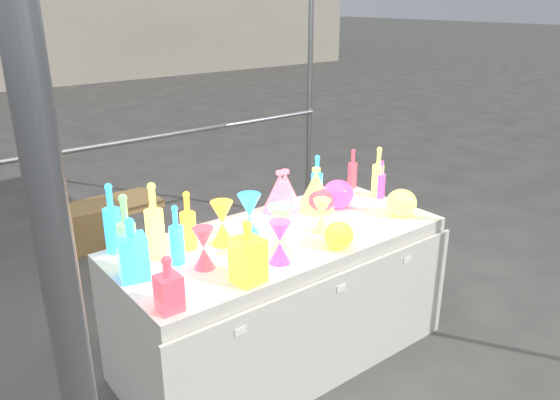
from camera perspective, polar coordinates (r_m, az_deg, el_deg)
ground at (r=3.31m, az=-0.00°, el=-15.60°), size 80.00×80.00×0.00m
display_table at (r=3.10m, az=0.11°, el=-10.08°), size 1.84×0.83×0.75m
cardboard_box_closed at (r=4.75m, az=-19.17°, el=-2.61°), size 0.51×0.40×0.35m
cardboard_box_flat at (r=5.60m, az=-16.46°, el=-0.39°), size 0.75×0.54×0.06m
bottle_0 at (r=2.76m, az=-9.61°, el=-2.10°), size 0.08×0.08×0.31m
bottle_1 at (r=2.80m, az=-17.17°, el=-1.82°), size 0.11×0.11×0.36m
bottle_4 at (r=2.68m, az=-13.01°, el=-2.09°), size 0.09×0.09×0.38m
bottle_5 at (r=2.54m, az=-15.73°, el=-3.55°), size 0.10×0.10×0.39m
bottle_6 at (r=2.74m, az=-13.03°, el=-2.92°), size 0.08×0.08×0.27m
bottle_7 at (r=2.62m, az=-10.78°, el=-3.56°), size 0.08×0.08×0.30m
decanter_0 at (r=2.41m, az=-3.38°, el=-5.38°), size 0.14×0.14×0.30m
decanter_1 at (r=2.25m, az=-11.60°, el=-8.52°), size 0.10×0.10×0.25m
decanter_2 at (r=2.53m, az=-15.21°, el=-4.89°), size 0.15×0.15×0.29m
hourglass_0 at (r=2.57m, az=-7.98°, el=-5.00°), size 0.12×0.12×0.20m
hourglass_1 at (r=2.59m, az=-0.03°, el=-4.43°), size 0.13×0.13×0.21m
hourglass_2 at (r=2.94m, az=4.36°, el=-1.67°), size 0.12×0.12×0.19m
hourglass_3 at (r=2.68m, az=0.09°, el=-3.16°), size 0.15×0.15×0.25m
hourglass_4 at (r=2.79m, az=-6.05°, el=-2.43°), size 0.15×0.15×0.23m
hourglass_5 at (r=2.84m, az=-3.20°, el=-1.76°), size 0.15×0.15×0.25m
globe_0 at (r=2.78m, az=6.17°, el=-3.81°), size 0.19×0.19×0.12m
globe_1 at (r=3.24m, az=12.57°, el=-0.41°), size 0.19×0.19×0.14m
globe_2 at (r=3.22m, az=4.29°, el=-0.19°), size 0.17×0.17×0.13m
globe_3 at (r=3.30m, az=6.06°, el=0.47°), size 0.24×0.24×0.15m
lampshade_0 at (r=3.23m, az=0.55°, el=1.07°), size 0.24×0.24×0.25m
lampshade_1 at (r=3.21m, az=-0.02°, el=0.94°), size 0.26×0.26×0.25m
lampshade_3 at (r=3.23m, az=3.76°, el=1.15°), size 0.29×0.29×0.26m
bottle_8 at (r=3.29m, az=3.88°, el=2.05°), size 0.09×0.09×0.32m
bottle_9 at (r=3.64m, az=7.59°, el=3.29°), size 0.07×0.07×0.26m
bottle_10 at (r=3.48m, az=10.51°, el=2.15°), size 0.06×0.06×0.24m
bottle_11 at (r=3.49m, az=10.21°, el=2.89°), size 0.10×0.10×0.33m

